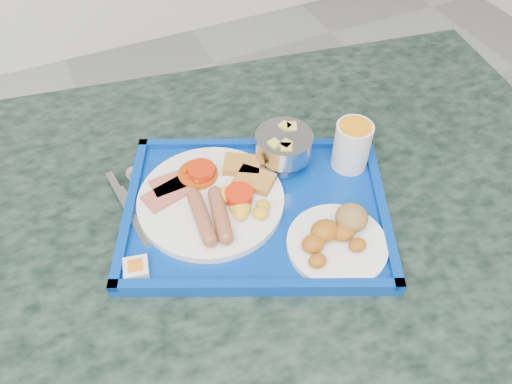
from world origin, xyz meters
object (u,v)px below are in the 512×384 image
fruit_bowl (284,145)px  juice_cup (352,144)px  table (258,263)px  main_plate (214,198)px  tray (256,210)px  bread_plate (338,237)px

fruit_bowl → juice_cup: 0.12m
table → main_plate: bearing=169.5°
tray → bread_plate: size_ratio=3.35×
main_plate → bread_plate: bearing=-47.9°
main_plate → juice_cup: 0.26m
bread_plate → juice_cup: bearing=52.5°
tray → fruit_bowl: (0.09, 0.08, 0.05)m
bread_plate → juice_cup: size_ratio=1.76×
main_plate → fruit_bowl: (0.15, 0.03, 0.03)m
fruit_bowl → tray: bearing=-139.5°
table → fruit_bowl: fruit_bowl is taller
tray → main_plate: 0.07m
tray → fruit_bowl: 0.13m
bread_plate → fruit_bowl: (0.00, 0.19, 0.03)m
table → fruit_bowl: size_ratio=13.44×
fruit_bowl → juice_cup: juice_cup is taller
table → bread_plate: 0.28m
fruit_bowl → juice_cup: bearing=-25.3°
table → fruit_bowl: 0.27m
juice_cup → main_plate: bearing=176.5°
table → main_plate: main_plate is taller
main_plate → fruit_bowl: bearing=13.3°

